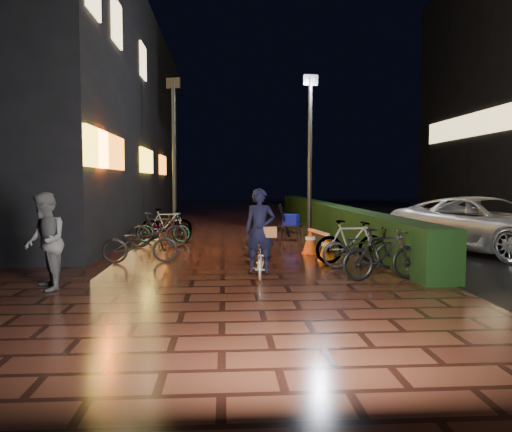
{
  "coord_description": "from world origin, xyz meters",
  "views": [
    {
      "loc": [
        -0.53,
        -10.28,
        1.83
      ],
      "look_at": [
        0.15,
        0.17,
        1.1
      ],
      "focal_mm": 35.0,
      "sensor_mm": 36.0,
      "label": 1
    }
  ],
  "objects": [
    {
      "name": "hedge",
      "position": [
        3.3,
        8.0,
        0.5
      ],
      "size": [
        0.7,
        20.0,
        1.0
      ],
      "primitive_type": "cube",
      "color": "black",
      "rests_on": "ground"
    },
    {
      "name": "van",
      "position": [
        6.19,
        2.06,
        0.72
      ],
      "size": [
        4.26,
        5.65,
        1.42
      ],
      "primitive_type": "imported",
      "rotation": [
        0.0,
        0.0,
        0.42
      ],
      "color": "#AAAAAF",
      "rests_on": "ground"
    },
    {
      "name": "parked_bikes_hedge",
      "position": [
        2.36,
        -0.25,
        0.47
      ],
      "size": [
        1.78,
        2.6,
        0.97
      ],
      "color": "black",
      "rests_on": "ground"
    },
    {
      "name": "lamp_post_sf",
      "position": [
        -2.29,
        7.78,
        3.02
      ],
      "size": [
        0.52,
        0.24,
        5.48
      ],
      "color": "black",
      "rests_on": "ground"
    },
    {
      "name": "bystander_person",
      "position": [
        -3.51,
        -1.8,
        0.83
      ],
      "size": [
        0.93,
        1.0,
        1.66
      ],
      "primitive_type": "imported",
      "rotation": [
        0.0,
        0.0,
        -1.09
      ],
      "color": "#5B5B5E",
      "rests_on": "ground"
    },
    {
      "name": "cart_assembly",
      "position": [
        1.55,
        5.12,
        0.59
      ],
      "size": [
        0.81,
        0.7,
        1.14
      ],
      "color": "black",
      "rests_on": "ground"
    },
    {
      "name": "ground",
      "position": [
        0.0,
        0.0,
        0.0
      ],
      "size": [
        80.0,
        80.0,
        0.0
      ],
      "primitive_type": "plane",
      "color": "#381911",
      "rests_on": "ground"
    },
    {
      "name": "cyclist",
      "position": [
        0.16,
        -0.88,
        0.63
      ],
      "size": [
        0.63,
        1.22,
        1.7
      ],
      "color": "white",
      "rests_on": "ground"
    },
    {
      "name": "storefront_block",
      "position": [
        -9.5,
        11.5,
        4.5
      ],
      "size": [
        12.09,
        22.0,
        9.0
      ],
      "color": "black",
      "rests_on": "ground"
    },
    {
      "name": "lamp_post_hedge",
      "position": [
        2.33,
        6.21,
        2.93
      ],
      "size": [
        0.51,
        0.17,
        5.32
      ],
      "color": "black",
      "rests_on": "ground"
    },
    {
      "name": "parked_bikes_storefront",
      "position": [
        -2.36,
        3.63,
        0.46
      ],
      "size": [
        1.79,
        5.39,
        0.97
      ],
      "color": "black",
      "rests_on": "ground"
    },
    {
      "name": "traffic_barrier",
      "position": [
        1.74,
        1.53,
        0.32
      ],
      "size": [
        0.59,
        1.59,
        0.65
      ],
      "color": "orange",
      "rests_on": "ground"
    }
  ]
}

